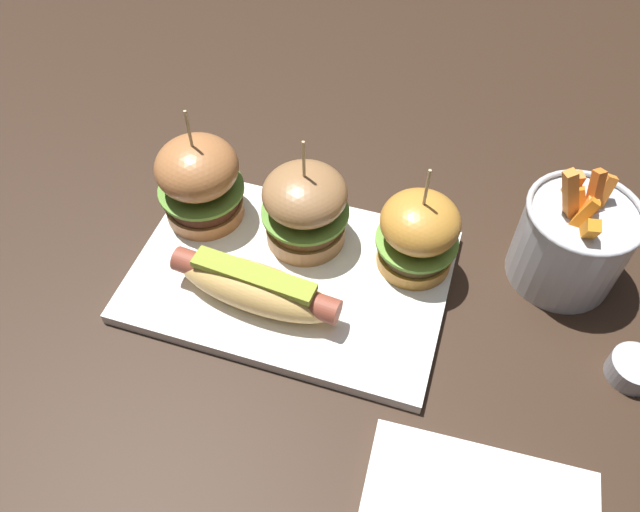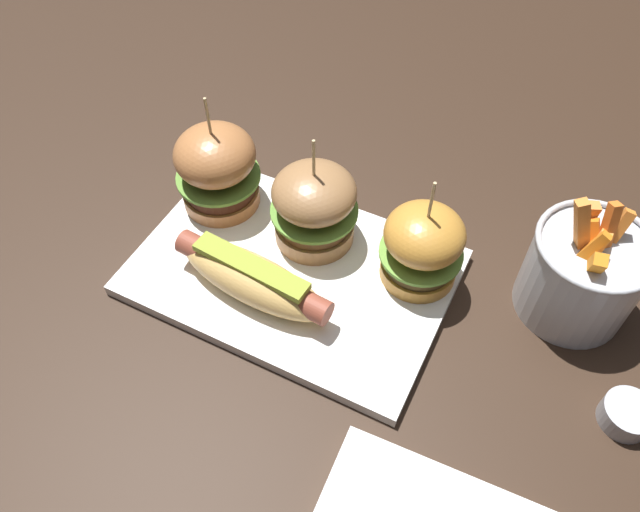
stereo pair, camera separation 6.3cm
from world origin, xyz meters
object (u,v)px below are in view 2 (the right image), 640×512
object	(u,v)px
hot_dog	(252,278)
platter_main	(293,272)
slider_left	(217,168)
slider_center	(313,206)
fries_bucket	(582,273)
slider_right	(422,246)
sauce_ramekin	(627,414)

from	to	relation	value
hot_dog	platter_main	bearing A→B (deg)	65.56
slider_left	slider_center	size ratio (longest dim) A/B	1.05
hot_dog	slider_center	bearing A→B (deg)	78.87
fries_bucket	slider_center	bearing A→B (deg)	-170.58
hot_dog	fries_bucket	bearing A→B (deg)	25.91
slider_right	sauce_ramekin	size ratio (longest dim) A/B	2.84
hot_dog	slider_right	bearing A→B (deg)	34.94
slider_left	slider_right	world-z (taller)	slider_left
slider_left	slider_center	bearing A→B (deg)	0.15
platter_main	slider_right	xyz separation A→B (m)	(0.12, 0.05, 0.05)
hot_dog	slider_center	world-z (taller)	slider_center
hot_dog	slider_right	world-z (taller)	slider_right
fries_bucket	slider_left	bearing A→B (deg)	-173.36
platter_main	fries_bucket	size ratio (longest dim) A/B	2.25
platter_main	slider_left	xyz separation A→B (m)	(-0.12, 0.05, 0.06)
platter_main	slider_left	world-z (taller)	slider_left
slider_right	sauce_ramekin	bearing A→B (deg)	-15.43
platter_main	slider_left	bearing A→B (deg)	156.86
slider_right	slider_center	bearing A→B (deg)	-179.13
hot_dog	fries_bucket	size ratio (longest dim) A/B	1.22
slider_right	fries_bucket	distance (m)	0.16
sauce_ramekin	hot_dog	bearing A→B (deg)	-174.41
fries_bucket	platter_main	bearing A→B (deg)	-160.37
slider_left	slider_right	bearing A→B (deg)	0.51
slider_left	sauce_ramekin	size ratio (longest dim) A/B	3.08
sauce_ramekin	platter_main	bearing A→B (deg)	178.50
slider_center	hot_dog	bearing A→B (deg)	-101.13
platter_main	slider_center	distance (m)	0.08
fries_bucket	sauce_ramekin	size ratio (longest dim) A/B	3.11
platter_main	hot_dog	world-z (taller)	hot_dog
sauce_ramekin	slider_left	bearing A→B (deg)	172.64
platter_main	sauce_ramekin	bearing A→B (deg)	-1.50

